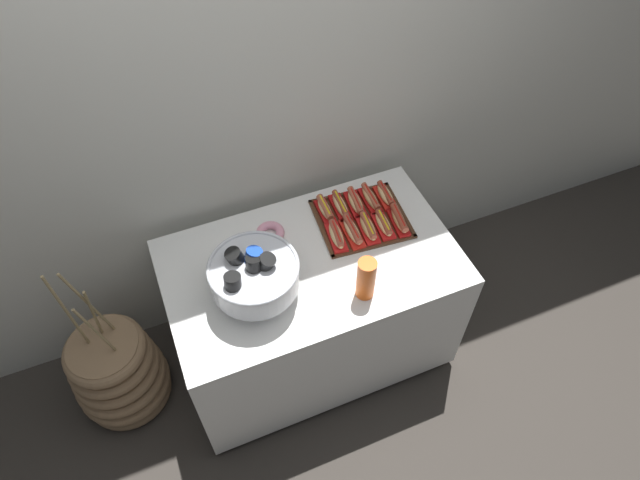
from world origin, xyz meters
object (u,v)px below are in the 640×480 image
object	(u,v)px
punch_bowl	(254,274)
donut	(270,233)
hot_dog_7	(355,202)
hot_dog_8	(371,198)
hot_dog_5	(325,209)
hot_dog_2	(368,228)
hot_dog_9	(385,195)
hot_dog_6	(340,206)
hot_dog_3	(383,224)
floor_vase	(118,372)
hot_dog_4	(399,220)
buffet_table	(312,305)
cup_stack	(366,279)
serving_tray	(361,219)
hot_dog_1	(352,231)
hot_dog_0	(336,235)

from	to	relation	value
punch_bowl	donut	xyz separation A→B (m)	(0.16, 0.28, -0.12)
hot_dog_7	hot_dog_8	xyz separation A→B (m)	(0.07, -0.01, 0.00)
hot_dog_5	hot_dog_2	bearing A→B (deg)	-52.58
hot_dog_7	hot_dog_9	size ratio (longest dim) A/B	1.10
hot_dog_6	hot_dog_3	bearing A→B (deg)	-52.58
floor_vase	hot_dog_2	distance (m)	1.37
hot_dog_2	hot_dog_4	distance (m)	0.15
buffet_table	hot_dog_2	distance (m)	0.50
punch_bowl	hot_dog_9	bearing A→B (deg)	20.83
cup_stack	hot_dog_8	bearing A→B (deg)	61.75
hot_dog_6	cup_stack	xyz separation A→B (m)	(-0.09, -0.46, 0.07)
serving_tray	hot_dog_1	size ratio (longest dim) A/B	2.35
hot_dog_9	hot_dog_5	bearing A→B (deg)	175.14
floor_vase	donut	world-z (taller)	floor_vase
floor_vase	hot_dog_4	size ratio (longest dim) A/B	5.70
serving_tray	hot_dog_0	xyz separation A→B (m)	(-0.16, -0.07, 0.03)
floor_vase	hot_dog_7	size ratio (longest dim) A/B	5.76
hot_dog_5	hot_dog_6	size ratio (longest dim) A/B	0.87
hot_dog_6	cup_stack	world-z (taller)	cup_stack
cup_stack	hot_dog_2	bearing A→B (deg)	62.33
floor_vase	hot_dog_7	distance (m)	1.39
hot_dog_4	hot_dog_7	size ratio (longest dim) A/B	1.01
hot_dog_0	hot_dog_6	size ratio (longest dim) A/B	0.99
serving_tray	hot_dog_3	distance (m)	0.12
hot_dog_5	donut	size ratio (longest dim) A/B	1.23
hot_dog_7	serving_tray	bearing A→B (deg)	-94.86
hot_dog_1	hot_dog_8	size ratio (longest dim) A/B	1.02
hot_dog_4	buffet_table	bearing A→B (deg)	-175.21
hot_dog_4	cup_stack	world-z (taller)	cup_stack
floor_vase	cup_stack	xyz separation A→B (m)	(1.10, -0.34, 0.62)
hot_dog_3	hot_dog_6	size ratio (longest dim) A/B	0.94
buffet_table	hot_dog_1	xyz separation A→B (m)	(0.22, 0.06, 0.40)
hot_dog_9	donut	bearing A→B (deg)	179.97
hot_dog_7	hot_dog_9	xyz separation A→B (m)	(0.15, -0.01, 0.00)
hot_dog_2	hot_dog_5	world-z (taller)	hot_dog_5
hot_dog_2	hot_dog_8	distance (m)	0.18
hot_dog_1	hot_dog_9	bearing A→B (deg)	31.40
hot_dog_8	hot_dog_0	bearing A→B (deg)	-148.60
buffet_table	floor_vase	size ratio (longest dim) A/B	1.24
hot_dog_8	cup_stack	distance (m)	0.52
punch_bowl	cup_stack	size ratio (longest dim) A/B	1.76
hot_dog_8	hot_dog_9	bearing A→B (deg)	-4.86
hot_dog_6	cup_stack	distance (m)	0.48
hot_dog_6	punch_bowl	bearing A→B (deg)	-149.66
hot_dog_8	donut	xyz separation A→B (m)	(-0.50, -0.01, -0.02)
hot_dog_3	donut	size ratio (longest dim) A/B	1.33
hot_dog_8	punch_bowl	xyz separation A→B (m)	(-0.66, -0.29, 0.10)
hot_dog_8	hot_dog_4	bearing A→B (deg)	-70.41
hot_dog_3	hot_dog_7	distance (m)	0.18
hot_dog_2	cup_stack	distance (m)	0.34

